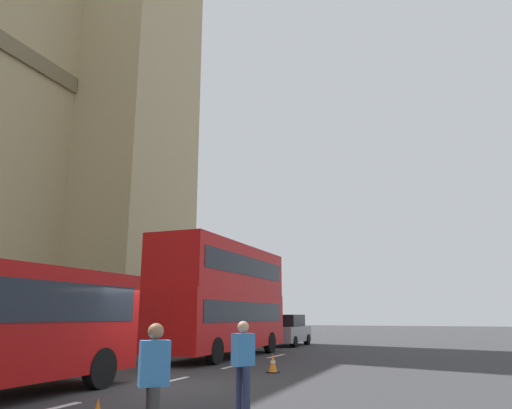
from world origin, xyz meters
name	(u,v)px	position (x,y,z in m)	size (l,w,h in m)	color
ground_plane	(151,386)	(0.00, 0.00, 0.00)	(160.00, 160.00, 0.00)	#333335
lane_centre_marking	(115,394)	(-1.46, 0.00, 0.01)	(25.20, 0.16, 0.01)	silver
double_decker_bus	(223,295)	(8.55, 2.00, 2.71)	(9.48, 2.54, 4.90)	red
sedan_lead	(288,330)	(17.44, 1.81, 0.91)	(4.40, 1.86, 1.85)	gray
traffic_cone_middle	(273,364)	(3.91, -2.02, 0.28)	(0.36, 0.36, 0.58)	black
pedestrian_near_cones	(153,382)	(-5.43, -3.62, 0.91)	(0.45, 0.46, 1.69)	#333333
pedestrian_by_kerb	(243,363)	(-2.55, -3.71, 0.91)	(0.47, 0.41, 1.69)	#262D4C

